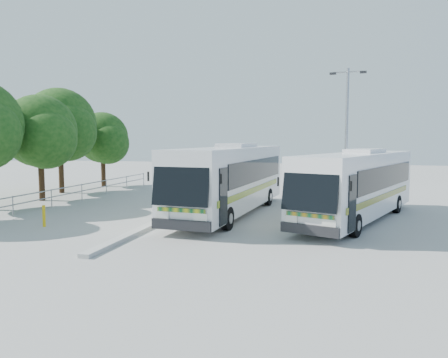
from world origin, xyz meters
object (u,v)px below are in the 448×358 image
(coach_main, at_px, (231,178))
(lamppost, at_px, (346,134))
(coach_adjacent, at_px, (358,184))
(tree_far_e, at_px, (103,138))
(tree_far_d, at_px, (61,124))
(bollard, at_px, (44,216))
(tree_far_c, at_px, (41,131))

(coach_main, height_order, lamppost, lamppost)
(coach_adjacent, bearing_deg, tree_far_e, 171.61)
(tree_far_d, bearing_deg, bollard, -58.67)
(coach_main, relative_size, lamppost, 1.68)
(coach_main, bearing_deg, coach_adjacent, 2.81)
(coach_main, distance_m, lamppost, 6.26)
(tree_far_e, bearing_deg, bollard, -69.03)
(tree_far_c, xyz_separation_m, bollard, (5.32, -6.99, -3.79))
(tree_far_c, xyz_separation_m, tree_far_e, (-0.51, 8.20, -0.37))
(tree_far_e, height_order, coach_main, tree_far_e)
(bollard, bearing_deg, tree_far_e, 110.97)
(bollard, bearing_deg, coach_main, 36.43)
(tree_far_d, bearing_deg, coach_adjacent, -16.10)
(tree_far_c, relative_size, tree_far_e, 1.10)
(tree_far_c, distance_m, tree_far_d, 3.93)
(tree_far_c, height_order, tree_far_d, tree_far_d)
(tree_far_e, height_order, bollard, tree_far_e)
(tree_far_c, relative_size, tree_far_d, 0.88)
(tree_far_d, distance_m, tree_far_e, 4.65)
(coach_adjacent, distance_m, bollard, 14.16)
(tree_far_c, xyz_separation_m, coach_main, (12.37, -1.79, -2.41))
(tree_far_c, bearing_deg, tree_far_d, 107.83)
(coach_main, bearing_deg, lamppost, 21.96)
(tree_far_c, bearing_deg, lamppost, -0.14)
(coach_adjacent, relative_size, bollard, 12.11)
(coach_adjacent, bearing_deg, tree_far_c, -166.33)
(lamppost, bearing_deg, tree_far_d, 174.09)
(tree_far_d, bearing_deg, coach_main, -22.03)
(tree_far_d, xyz_separation_m, coach_adjacent, (19.69, -5.68, -3.10))
(lamppost, height_order, bollard, lamppost)
(tree_far_d, height_order, tree_far_e, tree_far_d)
(bollard, bearing_deg, tree_far_d, 121.33)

